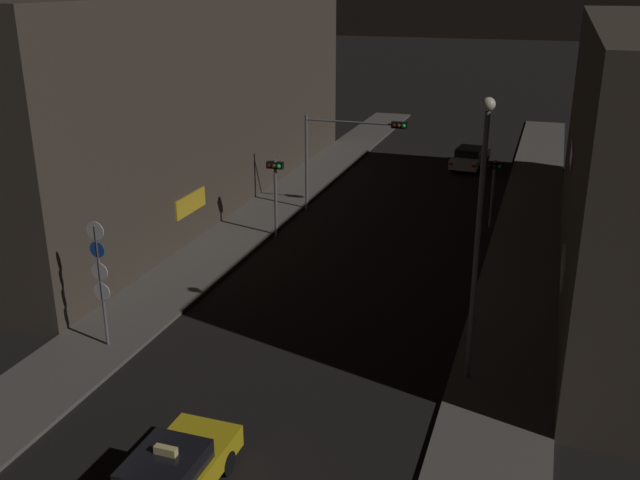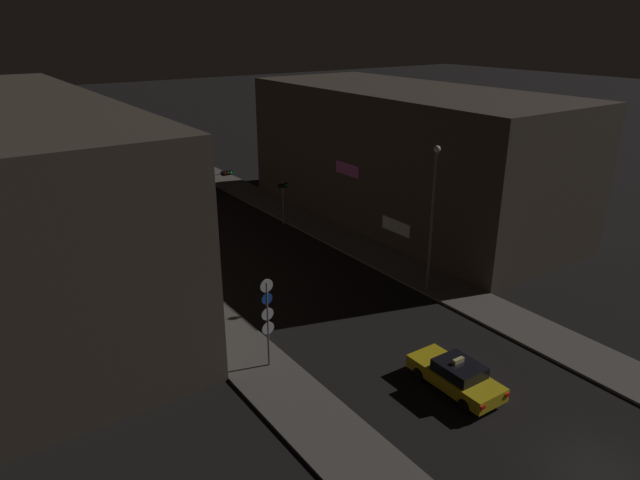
% 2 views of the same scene
% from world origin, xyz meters
% --- Properties ---
extents(ground_plane, '(300.00, 300.00, 0.00)m').
position_xyz_m(ground_plane, '(0.00, 0.00, 0.00)').
color(ground_plane, black).
extents(sidewalk_left, '(3.20, 61.22, 0.13)m').
position_xyz_m(sidewalk_left, '(-6.74, 28.61, 0.07)').
color(sidewalk_left, '#5B5651').
rests_on(sidewalk_left, ground_plane).
extents(sidewalk_right, '(3.20, 61.22, 0.13)m').
position_xyz_m(sidewalk_right, '(6.74, 28.61, 0.07)').
color(sidewalk_right, '#5B5651').
rests_on(sidewalk_right, ground_plane).
extents(building_facade_left, '(9.63, 33.35, 11.19)m').
position_xyz_m(building_facade_left, '(-13.12, 29.47, 5.59)').
color(building_facade_left, '#473D33').
rests_on(building_facade_left, ground_plane).
extents(building_facade_right, '(11.54, 28.17, 10.41)m').
position_xyz_m(building_facade_right, '(14.07, 25.85, 5.21)').
color(building_facade_right, '#473D33').
rests_on(building_facade_right, ground_plane).
extents(taxi, '(1.86, 4.47, 1.62)m').
position_xyz_m(taxi, '(-0.41, 6.48, 0.74)').
color(taxi, yellow).
rests_on(taxi, ground_plane).
extents(far_car, '(2.26, 4.61, 1.42)m').
position_xyz_m(far_car, '(2.40, 41.47, 0.73)').
color(far_car, '#B7B7BC').
rests_on(far_car, ground_plane).
extents(traffic_light_overhead, '(5.43, 0.42, 5.21)m').
position_xyz_m(traffic_light_overhead, '(-2.75, 29.47, 3.83)').
color(traffic_light_overhead, slate).
rests_on(traffic_light_overhead, ground_plane).
extents(traffic_light_left_kerb, '(0.80, 0.42, 3.85)m').
position_xyz_m(traffic_light_left_kerb, '(-4.89, 24.93, 2.75)').
color(traffic_light_left_kerb, slate).
rests_on(traffic_light_left_kerb, ground_plane).
extents(traffic_light_right_kerb, '(0.80, 0.42, 3.47)m').
position_xyz_m(traffic_light_right_kerb, '(4.89, 29.64, 2.50)').
color(traffic_light_right_kerb, slate).
rests_on(traffic_light_right_kerb, ground_plane).
extents(sign_pole_left, '(0.64, 0.10, 4.44)m').
position_xyz_m(sign_pole_left, '(-6.28, 12.68, 2.74)').
color(sign_pole_left, slate).
rests_on(sign_pole_left, sidewalk_left).
extents(street_lamp_near_block, '(0.39, 0.39, 8.73)m').
position_xyz_m(street_lamp_near_block, '(5.65, 14.37, 5.27)').
color(street_lamp_near_block, slate).
rests_on(street_lamp_near_block, sidewalk_right).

